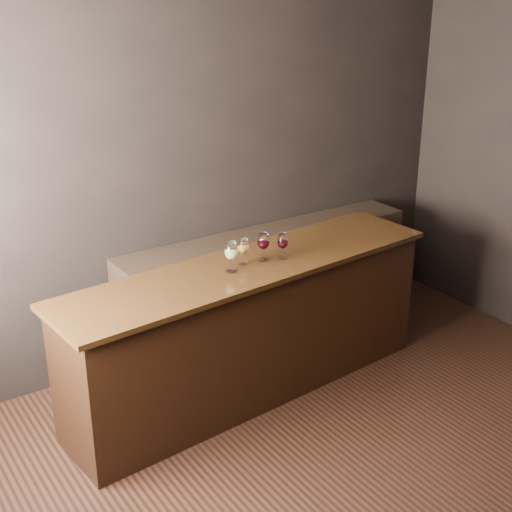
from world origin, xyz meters
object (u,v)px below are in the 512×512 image
back_bar_shelf (267,285)px  glass_amber (244,247)px  bar_counter (250,331)px  glass_white (231,252)px  glass_red_a (263,242)px  glass_red_b (283,242)px

back_bar_shelf → glass_amber: glass_amber is taller
bar_counter → glass_white: glass_white is taller
bar_counter → glass_amber: bearing=130.5°
glass_white → glass_red_a: bearing=9.0°
bar_counter → back_bar_shelf: 0.85m
back_bar_shelf → bar_counter: bearing=-132.6°
bar_counter → back_bar_shelf: bearing=42.6°
back_bar_shelf → glass_red_b: glass_red_b is taller
bar_counter → back_bar_shelf: (0.58, 0.63, -0.02)m
back_bar_shelf → glass_red_a: 1.02m
glass_white → glass_red_a: size_ratio=1.06×
glass_white → glass_red_a: glass_white is taller
bar_counter → glass_red_a: glass_red_a is taller
bar_counter → glass_red_a: size_ratio=13.86×
glass_white → glass_red_b: (0.42, 0.00, -0.02)m
glass_amber → glass_red_b: 0.29m
glass_red_a → glass_red_b: size_ratio=1.09×
bar_counter → glass_red_a: (0.12, 0.01, 0.66)m
back_bar_shelf → glass_red_a: bearing=-126.7°
glass_white → bar_counter: bearing=11.3°
bar_counter → glass_red_b: 0.69m
back_bar_shelf → glass_red_a: glass_red_a is taller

